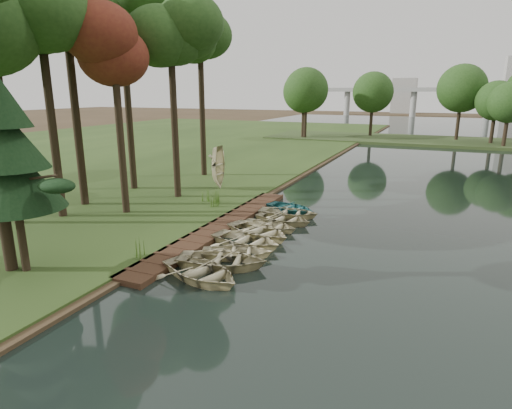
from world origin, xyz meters
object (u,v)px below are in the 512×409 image
at_px(stored_rowboat, 219,184).
at_px(boardwalk, 221,227).
at_px(rowboat_1, 222,258).
at_px(pine_tree, 10,158).
at_px(rowboat_2, 237,251).
at_px(rowboat_0, 201,270).

bearing_deg(stored_rowboat, boardwalk, -152.71).
relative_size(rowboat_1, pine_tree, 0.51).
height_order(rowboat_2, pine_tree, pine_tree).
distance_m(rowboat_1, pine_tree, 9.30).
distance_m(boardwalk, rowboat_2, 4.44).
height_order(rowboat_1, rowboat_2, rowboat_1).
bearing_deg(rowboat_2, rowboat_0, 151.90).
xyz_separation_m(rowboat_1, stored_rowboat, (-6.99, 12.77, 0.18)).
distance_m(rowboat_0, pine_tree, 8.61).
bearing_deg(boardwalk, stored_rowboat, 118.60).
relative_size(rowboat_0, rowboat_2, 1.19).
height_order(rowboat_1, stored_rowboat, stored_rowboat).
bearing_deg(rowboat_1, boardwalk, 15.29).
bearing_deg(rowboat_1, pine_tree, 106.32).
bearing_deg(pine_tree, stored_rowboat, 89.87).
relative_size(rowboat_2, pine_tree, 0.42).
xyz_separation_m(boardwalk, rowboat_1, (2.62, -4.75, 0.31)).
height_order(boardwalk, rowboat_2, rowboat_2).
distance_m(rowboat_0, rowboat_2, 2.72).
bearing_deg(boardwalk, pine_tree, -116.64).
height_order(boardwalk, rowboat_0, rowboat_0).
xyz_separation_m(rowboat_2, pine_tree, (-7.15, -5.30, 4.61)).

